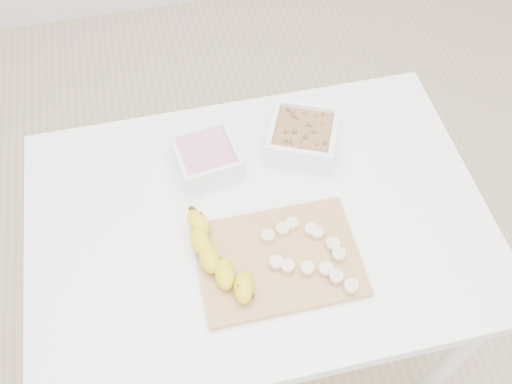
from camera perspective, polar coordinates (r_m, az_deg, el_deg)
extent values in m
plane|color=#C6AD89|center=(1.92, 0.20, -14.44)|extent=(3.50, 3.50, 0.00)
cube|color=white|center=(1.26, 0.30, -3.15)|extent=(1.00, 0.70, 0.04)
cylinder|color=white|center=(1.61, 18.86, -15.69)|extent=(0.05, 0.05, 0.71)
cylinder|color=white|center=(1.75, -16.22, -4.12)|extent=(0.05, 0.05, 0.71)
cylinder|color=white|center=(1.82, 11.82, 1.07)|extent=(0.05, 0.05, 0.71)
cube|color=white|center=(1.30, -4.91, 3.44)|extent=(0.15, 0.15, 0.06)
cube|color=#CC8099|center=(1.30, -4.92, 3.51)|extent=(0.13, 0.13, 0.04)
cube|color=white|center=(1.33, 4.66, 5.50)|extent=(0.20, 0.20, 0.07)
cube|color=brown|center=(1.33, 4.67, 5.59)|extent=(0.17, 0.17, 0.04)
cube|color=tan|center=(1.19, 2.26, -6.76)|extent=(0.33, 0.24, 0.01)
cylinder|color=beige|center=(1.19, 1.18, -4.42)|extent=(0.03, 0.03, 0.01)
cylinder|color=beige|center=(1.20, 2.66, -3.72)|extent=(0.03, 0.03, 0.01)
cylinder|color=beige|center=(1.21, 3.60, -3.18)|extent=(0.03, 0.03, 0.01)
cylinder|color=beige|center=(1.21, 5.53, -3.75)|extent=(0.03, 0.03, 0.01)
cylinder|color=beige|center=(1.20, 6.13, -4.04)|extent=(0.03, 0.03, 0.01)
cylinder|color=beige|center=(1.19, 7.68, -5.16)|extent=(0.03, 0.03, 0.01)
cylinder|color=beige|center=(1.18, 8.28, -6.17)|extent=(0.03, 0.03, 0.01)
cylinder|color=beige|center=(1.16, 2.03, -7.06)|extent=(0.03, 0.03, 0.01)
cylinder|color=beige|center=(1.16, 3.17, -7.40)|extent=(0.03, 0.03, 0.01)
cylinder|color=beige|center=(1.16, 5.16, -7.59)|extent=(0.03, 0.03, 0.01)
cylinder|color=beige|center=(1.16, 6.99, -7.64)|extent=(0.03, 0.03, 0.01)
cylinder|color=beige|center=(1.16, 8.01, -8.37)|extent=(0.03, 0.03, 0.01)
cylinder|color=beige|center=(1.15, 9.48, -9.26)|extent=(0.03, 0.03, 0.01)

